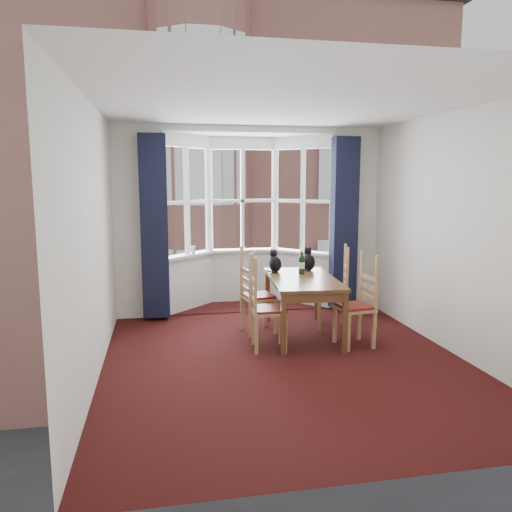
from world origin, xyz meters
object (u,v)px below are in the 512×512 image
object	(u,v)px
chair_left_near	(261,311)
cat_right	(309,261)
dining_table	(303,284)
wine_bottle	(302,264)
chair_left_far	(252,298)
candle_tall	(193,250)
chair_right_far	(339,294)
cat_left	(275,263)
chair_right_near	(361,307)

from	to	relation	value
chair_left_near	cat_right	distance (m)	1.37
dining_table	chair_left_near	xyz separation A→B (m)	(-0.63, -0.44, -0.21)
chair_left_near	wine_bottle	world-z (taller)	wine_bottle
cat_right	wine_bottle	world-z (taller)	cat_right
dining_table	chair_left_far	world-z (taller)	chair_left_far
wine_bottle	candle_tall	bearing A→B (deg)	133.72
candle_tall	chair_right_far	bearing A→B (deg)	-37.16
cat_left	cat_right	distance (m)	0.50
cat_left	wine_bottle	world-z (taller)	same
wine_bottle	chair_left_near	bearing A→B (deg)	-134.94
cat_left	cat_right	world-z (taller)	cat_right
chair_left_near	chair_right_near	bearing A→B (deg)	-2.84
chair_left_far	cat_left	bearing A→B (deg)	33.02
cat_left	wine_bottle	distance (m)	0.39
cat_right	candle_tall	bearing A→B (deg)	143.56
chair_left_near	chair_right_near	size ratio (longest dim) A/B	1.00
cat_left	candle_tall	bearing A→B (deg)	131.26
chair_right_near	cat_left	bearing A→B (deg)	131.13
chair_left_near	chair_left_far	xyz separation A→B (m)	(0.02, 0.68, 0.00)
chair_right_near	cat_right	xyz separation A→B (m)	(-0.36, 1.03, 0.42)
wine_bottle	candle_tall	world-z (taller)	wine_bottle
chair_right_near	candle_tall	size ratio (longest dim) A/B	7.45
chair_right_far	cat_right	bearing A→B (deg)	139.83
chair_right_near	candle_tall	world-z (taller)	candle_tall
chair_left_near	chair_left_far	size ratio (longest dim) A/B	1.00
chair_left_far	cat_right	distance (m)	0.99
chair_left_near	cat_left	xyz separation A→B (m)	(0.38, 0.92, 0.42)
dining_table	cat_right	xyz separation A→B (m)	(0.24, 0.53, 0.21)
chair_left_far	wine_bottle	bearing A→B (deg)	0.61
candle_tall	chair_left_near	bearing A→B (deg)	-72.62
chair_left_far	candle_tall	bearing A→B (deg)	115.44
chair_left_near	candle_tall	xyz separation A→B (m)	(-0.66, 2.10, 0.46)
chair_left_far	chair_right_near	bearing A→B (deg)	-31.46
chair_right_near	chair_left_near	bearing A→B (deg)	177.16
chair_left_far	cat_right	bearing A→B (deg)	18.59
chair_right_near	chair_right_far	xyz separation A→B (m)	(-0.02, 0.74, 0.00)
dining_table	chair_right_far	xyz separation A→B (m)	(0.59, 0.24, -0.21)
chair_left_near	cat_right	bearing A→B (deg)	48.12
chair_left_far	wine_bottle	xyz separation A→B (m)	(0.67, 0.01, 0.43)
chair_left_far	chair_right_near	distance (m)	1.43
dining_table	cat_right	size ratio (longest dim) A/B	4.86
chair_left_far	chair_left_near	bearing A→B (deg)	-91.37
cat_right	candle_tall	size ratio (longest dim) A/B	2.67
chair_left_far	candle_tall	xyz separation A→B (m)	(-0.67, 1.42, 0.46)
dining_table	chair_left_near	distance (m)	0.80
chair_left_near	cat_left	distance (m)	1.08
dining_table	cat_right	distance (m)	0.62
chair_right_far	cat_right	xyz separation A→B (m)	(-0.35, 0.29, 0.42)
chair_right_near	candle_tall	xyz separation A→B (m)	(-1.89, 2.16, 0.46)
dining_table	cat_left	bearing A→B (deg)	117.68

